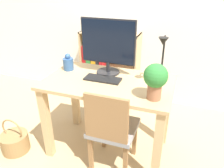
% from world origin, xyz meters
% --- Properties ---
extents(ground_plane, '(10.00, 10.00, 0.00)m').
position_xyz_m(ground_plane, '(0.00, 0.00, 0.00)').
color(ground_plane, tan).
extents(wall_back, '(8.00, 0.05, 2.60)m').
position_xyz_m(wall_back, '(0.00, 1.16, 1.30)').
color(wall_back, silver).
rests_on(wall_back, ground_plane).
extents(desk, '(1.15, 0.68, 0.77)m').
position_xyz_m(desk, '(0.00, 0.00, 0.61)').
color(desk, tan).
rests_on(desk, ground_plane).
extents(monitor, '(0.52, 0.22, 0.52)m').
position_xyz_m(monitor, '(-0.07, 0.18, 1.06)').
color(monitor, '#232326').
rests_on(monitor, desk).
extents(keyboard, '(0.33, 0.14, 0.02)m').
position_xyz_m(keyboard, '(-0.06, 0.01, 0.78)').
color(keyboard, black).
rests_on(keyboard, desk).
extents(vase, '(0.10, 0.10, 0.17)m').
position_xyz_m(vase, '(-0.47, 0.11, 0.85)').
color(vase, '#33598C').
rests_on(vase, desk).
extents(desk_lamp, '(0.10, 0.19, 0.42)m').
position_xyz_m(desk_lamp, '(0.44, 0.09, 1.03)').
color(desk_lamp, black).
rests_on(desk_lamp, desk).
extents(potted_plant, '(0.18, 0.18, 0.28)m').
position_xyz_m(potted_plant, '(0.44, -0.18, 0.94)').
color(potted_plant, '#9E6647').
rests_on(potted_plant, desk).
extents(chair, '(0.40, 0.40, 0.82)m').
position_xyz_m(chair, '(0.11, -0.23, 0.44)').
color(chair, gray).
rests_on(chair, ground_plane).
extents(bookshelf, '(0.79, 0.28, 0.97)m').
position_xyz_m(bookshelf, '(-0.47, 0.99, 0.45)').
color(bookshelf, tan).
rests_on(bookshelf, ground_plane).
extents(basket, '(0.27, 0.27, 0.38)m').
position_xyz_m(basket, '(-0.89, -0.35, 0.10)').
color(basket, '#997547').
rests_on(basket, ground_plane).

